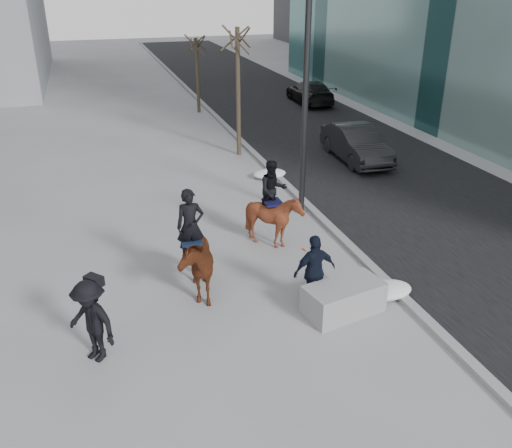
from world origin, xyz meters
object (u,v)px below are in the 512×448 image
object	(u,v)px
mounted_left	(193,257)
car_near	(356,144)
planter	(344,299)
mounted_right	(274,213)

from	to	relation	value
mounted_left	car_near	bearing A→B (deg)	44.13
planter	car_near	distance (m)	11.30
mounted_left	mounted_right	bearing A→B (deg)	34.85
planter	mounted_right	xyz separation A→B (m)	(-0.40, 3.66, 0.63)
planter	car_near	size ratio (longest dim) A/B	0.41
planter	car_near	bearing A→B (deg)	61.80
planter	mounted_left	world-z (taller)	mounted_left
car_near	mounted_right	size ratio (longest dim) A/B	1.76
mounted_right	planter	bearing A→B (deg)	-83.75
mounted_left	mounted_right	size ratio (longest dim) A/B	1.06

